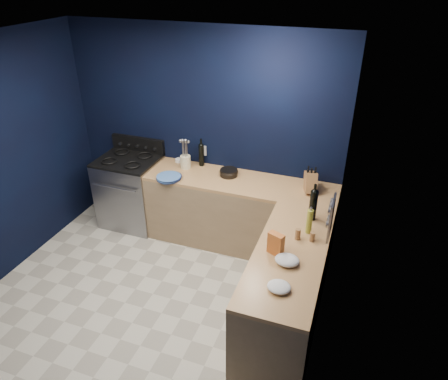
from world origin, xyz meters
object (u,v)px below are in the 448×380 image
at_px(plate_stack, 169,177).
at_px(knife_block, 310,182).
at_px(utensil_crock, 186,162).
at_px(gas_range, 131,192).
at_px(crouton_bag, 276,244).

distance_m(plate_stack, knife_block, 1.67).
bearing_deg(utensil_crock, plate_stack, -101.53).
height_order(gas_range, crouton_bag, crouton_bag).
height_order(plate_stack, utensil_crock, utensil_crock).
height_order(plate_stack, knife_block, knife_block).
xyz_separation_m(gas_range, crouton_bag, (2.24, -1.19, 0.55)).
relative_size(knife_block, crouton_bag, 1.07).
distance_m(plate_stack, utensil_crock, 0.35).
relative_size(utensil_crock, knife_block, 0.71).
bearing_deg(plate_stack, gas_range, 162.61).
height_order(utensil_crock, crouton_bag, crouton_bag).
bearing_deg(plate_stack, utensil_crock, 78.47).
relative_size(utensil_crock, crouton_bag, 0.77).
relative_size(gas_range, knife_block, 4.04).
xyz_separation_m(gas_range, utensil_crock, (0.77, 0.12, 0.52)).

